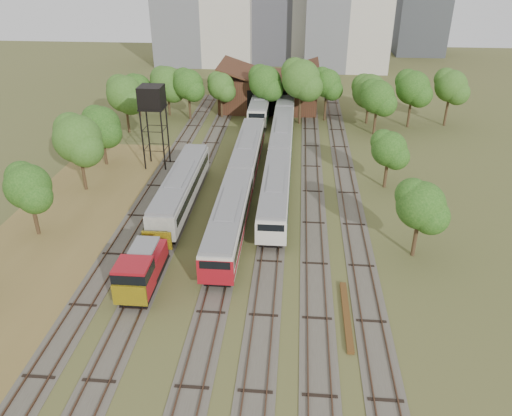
# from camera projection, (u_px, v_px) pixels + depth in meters

# --- Properties ---
(ground) EXTENTS (240.00, 240.00, 0.00)m
(ground) POSITION_uv_depth(u_px,v_px,m) (232.00, 344.00, 34.79)
(ground) COLOR #475123
(ground) RESTS_ON ground
(dry_grass_patch) EXTENTS (14.00, 60.00, 0.04)m
(dry_grass_patch) POSITION_uv_depth(u_px,v_px,m) (38.00, 266.00, 43.19)
(dry_grass_patch) COLOR brown
(dry_grass_patch) RESTS_ON ground
(tracks) EXTENTS (24.60, 80.00, 0.19)m
(tracks) POSITION_uv_depth(u_px,v_px,m) (254.00, 189.00, 56.87)
(tracks) COLOR #4C473D
(tracks) RESTS_ON ground
(railcar_red_set) EXTENTS (2.94, 34.58, 3.63)m
(railcar_red_set) POSITION_uv_depth(u_px,v_px,m) (240.00, 182.00, 54.24)
(railcar_red_set) COLOR black
(railcar_red_set) RESTS_ON ground
(railcar_green_set) EXTENTS (2.87, 52.08, 3.54)m
(railcar_green_set) POSITION_uv_depth(u_px,v_px,m) (282.00, 136.00, 67.23)
(railcar_green_set) COLOR black
(railcar_green_set) RESTS_ON ground
(railcar_rear) EXTENTS (2.89, 16.08, 3.57)m
(railcar_rear) POSITION_uv_depth(u_px,v_px,m) (261.00, 105.00, 80.44)
(railcar_rear) COLOR black
(railcar_rear) RESTS_ON ground
(shunter_locomotive) EXTENTS (2.66, 8.10, 3.48)m
(shunter_locomotive) POSITION_uv_depth(u_px,v_px,m) (141.00, 270.00, 39.80)
(shunter_locomotive) COLOR black
(shunter_locomotive) RESTS_ON ground
(old_grey_coach) EXTENTS (2.89, 18.00, 3.57)m
(old_grey_coach) POSITION_uv_depth(u_px,v_px,m) (181.00, 188.00, 52.78)
(old_grey_coach) COLOR black
(old_grey_coach) RESTS_ON ground
(water_tower) EXTENTS (2.92, 2.92, 10.12)m
(water_tower) POSITION_uv_depth(u_px,v_px,m) (152.00, 99.00, 59.13)
(water_tower) COLOR black
(water_tower) RESTS_ON ground
(rail_pile_far) EXTENTS (0.50, 7.94, 0.26)m
(rail_pile_far) POSITION_uv_depth(u_px,v_px,m) (346.00, 315.00, 37.33)
(rail_pile_far) COLOR brown
(rail_pile_far) RESTS_ON ground
(maintenance_shed) EXTENTS (16.45, 11.55, 7.58)m
(maintenance_shed) POSITION_uv_depth(u_px,v_px,m) (269.00, 90.00, 84.65)
(maintenance_shed) COLOR #3D2616
(maintenance_shed) RESTS_ON ground
(tree_band_left) EXTENTS (7.45, 64.54, 8.70)m
(tree_band_left) POSITION_uv_depth(u_px,v_px,m) (64.00, 153.00, 52.56)
(tree_band_left) COLOR #382616
(tree_band_left) RESTS_ON ground
(tree_band_far) EXTENTS (48.71, 8.06, 9.82)m
(tree_band_far) POSITION_uv_depth(u_px,v_px,m) (297.00, 85.00, 76.49)
(tree_band_far) COLOR #382616
(tree_band_far) RESTS_ON ground
(tree_band_right) EXTENTS (5.39, 37.26, 7.94)m
(tree_band_right) POSITION_uv_depth(u_px,v_px,m) (390.00, 133.00, 58.48)
(tree_band_right) COLOR #382616
(tree_band_right) RESTS_ON ground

